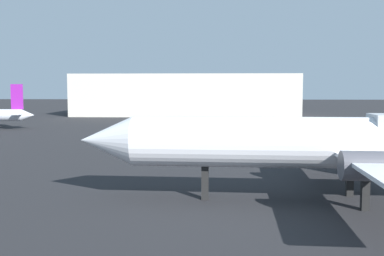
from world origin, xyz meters
TOP-DOWN VIEW (x-y plane):
  - airplane_at_gate at (6.30, 25.82)m, footprint 38.25×28.17m
  - terminal_building at (-11.94, 128.59)m, footprint 64.85×22.61m

SIDE VIEW (x-z plane):
  - airplane_at_gate at x=6.30m, z-range -1.76..10.50m
  - terminal_building at x=-11.94m, z-range 0.00..12.09m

